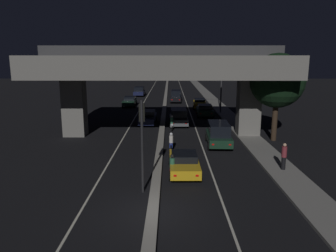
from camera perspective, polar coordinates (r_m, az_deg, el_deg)
ground_plane at (r=16.12m, az=-2.66°, el=-14.96°), size 200.00×200.00×0.00m
lane_line_left_inner at (r=50.08m, az=-4.60°, el=3.50°), size 0.12×126.00×0.00m
lane_line_right_inner at (r=49.97m, az=3.44°, el=3.50°), size 0.12×126.00×0.00m
median_divider at (r=49.89m, az=-0.59°, el=3.63°), size 0.55×126.00×0.21m
sidewalk_right at (r=43.58m, az=9.98°, el=2.21°), size 2.16×126.00×0.16m
elevated_overpass at (r=30.22m, az=-1.20°, el=9.92°), size 22.10×11.28×8.30m
traffic_light_left_of_median at (r=17.46m, az=-4.53°, el=-0.75°), size 0.30×0.49×5.09m
street_lamp at (r=43.05m, az=8.81°, el=8.78°), size 2.75×0.32×8.51m
car_taxi_yellow_lead at (r=21.15m, az=2.80°, el=-6.29°), size 2.01×4.70×1.32m
car_dark_green_second at (r=27.67m, az=8.81°, el=-1.34°), size 2.16×4.52×1.92m
car_grey_third at (r=35.53m, az=1.87°, el=1.62°), size 2.09×4.15×1.80m
car_dark_green_fourth at (r=41.46m, az=6.40°, el=2.78°), size 2.11×4.30×1.47m
car_taxi_yellow_fifth at (r=47.49m, az=5.51°, el=3.95°), size 2.00×4.00×1.48m
car_black_sixth at (r=54.04m, az=1.41°, el=5.25°), size 2.01×4.59×1.96m
car_dark_blue_lead_oncoming at (r=36.37m, az=-3.51°, el=1.54°), size 1.96×4.71×1.47m
car_dark_green_second_oncoming at (r=49.90m, az=-6.68°, el=4.31°), size 1.95×4.48×1.45m
car_dark_blue_third_oncoming at (r=62.98m, az=-5.01°, el=6.03°), size 2.11×4.07×1.74m
motorcycle_red_filtering_near at (r=20.22m, az=0.73°, el=-7.30°), size 0.34×1.92×1.50m
motorcycle_blue_filtering_mid at (r=25.77m, az=0.55°, el=-3.05°), size 0.33×1.92×1.50m
motorcycle_white_filtering_far at (r=33.36m, az=0.66°, el=0.41°), size 0.33×1.91×1.51m
pedestrian_on_sidewalk at (r=22.41m, az=19.54°, el=-4.98°), size 0.33×0.33×1.75m
roadside_tree_kerbside_near at (r=29.95m, az=18.51°, el=7.47°), size 4.71×4.71×7.66m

